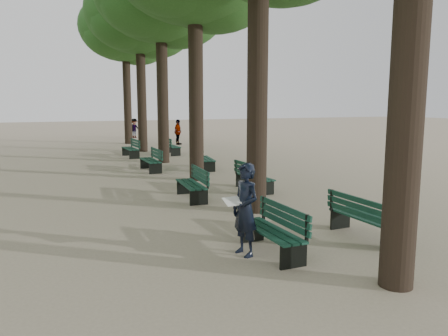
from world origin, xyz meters
name	(u,v)px	position (x,y,z in m)	size (l,w,h in m)	color
ground	(253,256)	(0.00, 0.00, 0.00)	(120.00, 120.00, 0.00)	tan
tree_central_4	(139,13)	(1.50, 18.00, 7.65)	(6.00, 6.00, 9.95)	#33261C
tree_central_5	(125,28)	(1.50, 23.00, 7.65)	(6.00, 6.00, 9.95)	#33261C
bench_left_0	(271,240)	(0.37, 0.01, 0.27)	(0.63, 1.82, 0.92)	black
bench_left_1	(191,190)	(0.37, 5.01, 0.27)	(0.65, 1.82, 0.92)	black
bench_left_2	(151,165)	(0.37, 10.66, 0.27)	(0.63, 1.82, 0.92)	black
bench_left_3	(130,152)	(0.37, 15.55, 0.27)	(0.70, 1.84, 0.92)	black
bench_right_0	(365,226)	(2.63, 0.13, 0.27)	(0.65, 1.82, 0.92)	black
bench_right_1	(254,182)	(2.63, 5.49, 0.27)	(0.67, 1.83, 0.92)	black
bench_right_2	(205,163)	(2.63, 10.32, 0.27)	(0.79, 1.86, 0.92)	black
bench_right_3	(171,149)	(2.63, 15.93, 0.27)	(0.65, 1.82, 0.92)	black
man_with_map	(245,210)	(-0.11, 0.13, 0.87)	(0.69, 0.76, 1.74)	black
pedestrian_c	(178,132)	(4.43, 21.05, 0.84)	(0.98, 0.34, 1.68)	#262628
pedestrian_b	(134,128)	(2.73, 27.63, 0.76)	(0.98, 0.30, 1.52)	#262628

